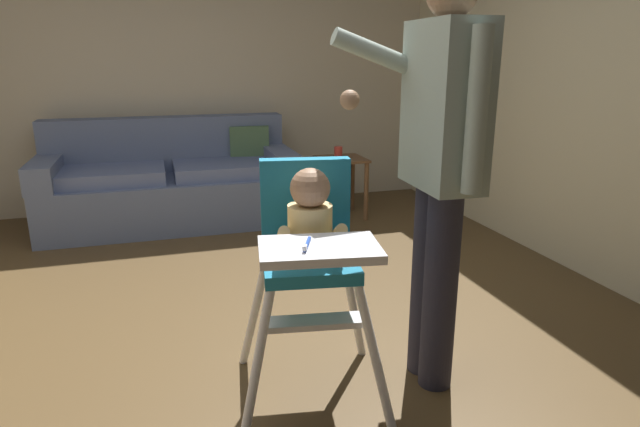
% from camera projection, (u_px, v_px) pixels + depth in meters
% --- Properties ---
extents(ground, '(6.12, 7.02, 0.10)m').
position_uv_depth(ground, '(239.00, 352.00, 2.70)').
color(ground, brown).
extents(wall_far, '(5.32, 0.06, 2.57)m').
position_uv_depth(wall_far, '(186.00, 65.00, 4.85)').
color(wall_far, beige).
rests_on(wall_far, ground).
extents(wall_right, '(0.06, 6.02, 2.57)m').
position_uv_depth(wall_right, '(606.00, 69.00, 3.24)').
color(wall_right, beige).
rests_on(wall_right, ground).
extents(couch, '(2.04, 0.86, 0.86)m').
position_uv_depth(couch, '(171.00, 184.00, 4.57)').
color(couch, slate).
rests_on(couch, ground).
extents(high_chair, '(0.69, 0.79, 0.97)m').
position_uv_depth(high_chair, '(309.00, 240.00, 2.10)').
color(high_chair, white).
rests_on(high_chair, ground).
extents(adult_standing, '(0.51, 0.51, 1.68)m').
position_uv_depth(adult_standing, '(440.00, 164.00, 2.14)').
color(adult_standing, '#272635').
rests_on(adult_standing, ground).
extents(side_table, '(0.40, 0.40, 0.52)m').
position_uv_depth(side_table, '(341.00, 174.00, 4.71)').
color(side_table, brown).
rests_on(side_table, ground).
extents(sippy_cup, '(0.07, 0.07, 0.10)m').
position_uv_depth(sippy_cup, '(338.00, 152.00, 4.65)').
color(sippy_cup, '#D13D33').
rests_on(sippy_cup, side_table).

